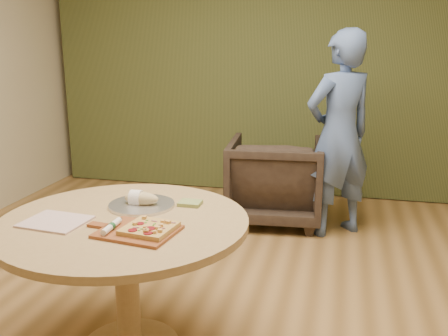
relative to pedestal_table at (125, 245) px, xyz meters
The scene contains 12 objects.
room_shell 0.87m from the pedestal_table, 32.94° to the left, with size 5.04×6.04×2.84m.
curtain 3.21m from the pedestal_table, 84.30° to the left, with size 4.80×0.14×2.78m, color #353D1B.
pedestal_table is the anchor object (origin of this frame).
pizza_paddle 0.25m from the pedestal_table, 49.29° to the right, with size 0.46×0.33×0.01m.
flatbread_pizza 0.30m from the pedestal_table, 36.93° to the right, with size 0.25×0.25×0.04m.
cutlery_roll 0.25m from the pedestal_table, 82.99° to the right, with size 0.03×0.20×0.03m.
newspaper 0.36m from the pedestal_table, 157.80° to the right, with size 0.30×0.25×0.01m, color white.
serving_tray 0.26m from the pedestal_table, 86.85° to the left, with size 0.36×0.36×0.02m.
bread_roll 0.28m from the pedestal_table, 89.28° to the left, with size 0.19×0.09×0.09m.
green_packet 0.42m from the pedestal_table, 48.19° to the left, with size 0.12×0.10×0.02m, color #5C6D31.
armchair 2.22m from the pedestal_table, 77.62° to the left, with size 0.82×0.77×0.85m, color black.
person_standing 2.26m from the pedestal_table, 62.90° to the left, with size 0.63×0.41×1.71m, color #496396.
Camera 1 is at (0.74, -2.38, 1.63)m, focal length 40.00 mm.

